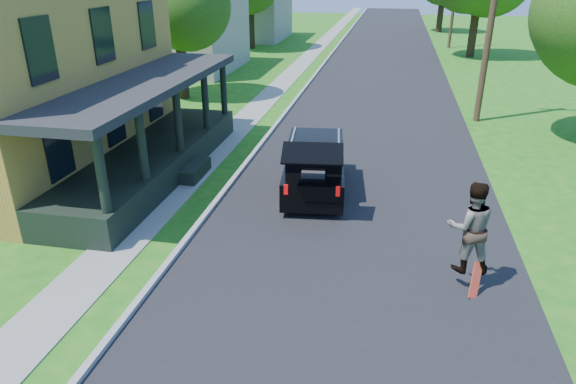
# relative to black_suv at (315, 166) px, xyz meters

# --- Properties ---
(ground) EXTENTS (140.00, 140.00, 0.00)m
(ground) POSITION_rel_black_suv_xyz_m (1.40, -5.69, -0.80)
(ground) COLOR #176514
(ground) RESTS_ON ground
(street) EXTENTS (8.00, 120.00, 0.02)m
(street) POSITION_rel_black_suv_xyz_m (1.40, 14.31, -0.80)
(street) COLOR black
(street) RESTS_ON ground
(curb) EXTENTS (0.15, 120.00, 0.12)m
(curb) POSITION_rel_black_suv_xyz_m (-2.65, 14.31, -0.80)
(curb) COLOR gray
(curb) RESTS_ON ground
(sidewalk) EXTENTS (1.30, 120.00, 0.03)m
(sidewalk) POSITION_rel_black_suv_xyz_m (-4.20, 14.31, -0.80)
(sidewalk) COLOR gray
(sidewalk) RESTS_ON ground
(front_walk) EXTENTS (6.50, 1.20, 0.03)m
(front_walk) POSITION_rel_black_suv_xyz_m (-8.10, 0.31, -0.80)
(front_walk) COLOR gray
(front_walk) RESTS_ON ground
(neighbor_house_mid) EXTENTS (12.78, 12.78, 8.30)m
(neighbor_house_mid) POSITION_rel_black_suv_xyz_m (-12.10, 18.31, 3.39)
(neighbor_house_mid) COLOR #A7A594
(neighbor_house_mid) RESTS_ON ground
(black_suv) EXTENTS (2.16, 4.63, 2.08)m
(black_suv) POSITION_rel_black_suv_xyz_m (0.00, 0.00, 0.00)
(black_suv) COLOR black
(black_suv) RESTS_ON ground
(skateboarder) EXTENTS (1.07, 0.88, 2.01)m
(skateboarder) POSITION_rel_black_suv_xyz_m (3.90, -4.38, 0.59)
(skateboarder) COLOR black
(skateboarder) RESTS_ON ground
(skateboard) EXTENTS (0.28, 0.47, 0.75)m
(skateboard) POSITION_rel_black_suv_xyz_m (4.10, -4.72, -0.47)
(skateboard) COLOR #B6260F
(skateboard) RESTS_ON ground
(utility_pole_near) EXTENTS (1.67, 0.28, 9.60)m
(utility_pole_near) POSITION_rel_black_suv_xyz_m (5.90, 9.07, 4.15)
(utility_pole_near) COLOR #402D1D
(utility_pole_near) RESTS_ON ground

